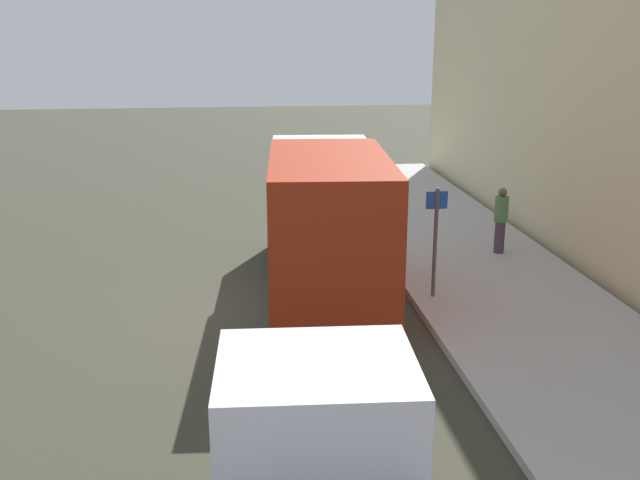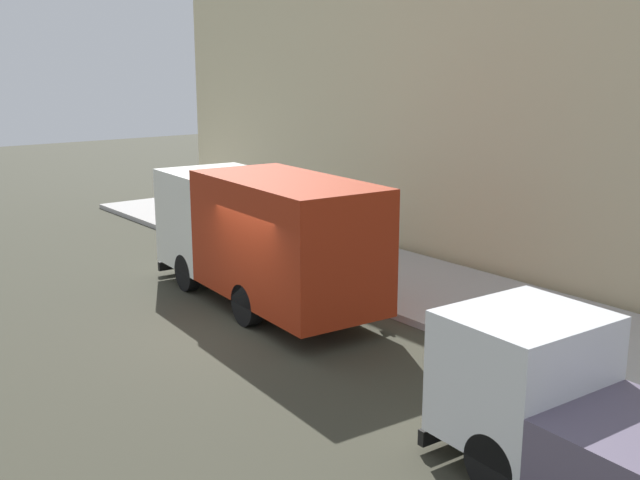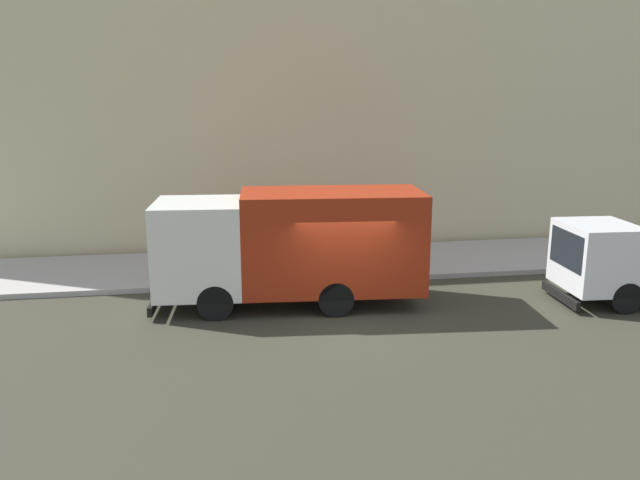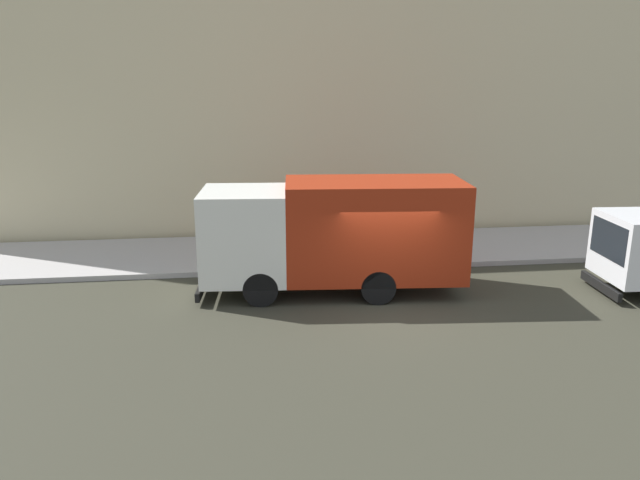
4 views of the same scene
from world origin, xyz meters
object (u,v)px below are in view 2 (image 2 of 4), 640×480
Objects in this scene: pedestrian_walking at (365,225)px; traffic_cone_orange at (261,250)px; small_flatbed_truck at (611,432)px; large_utility_truck at (262,233)px; street_sign_post at (365,237)px.

traffic_cone_orange is (-2.67, 1.30, -0.57)m from pedestrian_walking.
small_flatbed_truck is 10.02× the size of traffic_cone_orange.
large_utility_truck is 3.19× the size of street_sign_post.
small_flatbed_truck is 12.82m from traffic_cone_orange.
small_flatbed_truck is at bearing -54.92° from pedestrian_walking.
pedestrian_walking is 3.72m from street_sign_post.
street_sign_post is (3.30, 8.37, 0.48)m from small_flatbed_truck.
small_flatbed_truck reaches higher than traffic_cone_orange.
street_sign_post reaches higher than pedestrian_walking.
traffic_cone_orange is (3.07, 12.43, -0.59)m from small_flatbed_truck.
street_sign_post is (-2.43, -2.76, 0.50)m from pedestrian_walking.
pedestrian_walking is at bearing 48.64° from street_sign_post.
large_utility_truck is 4.48× the size of pedestrian_walking.
pedestrian_walking is 0.71× the size of street_sign_post.
small_flatbed_truck is 2.53× the size of street_sign_post.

